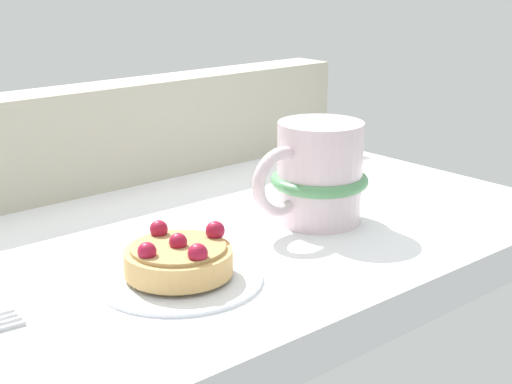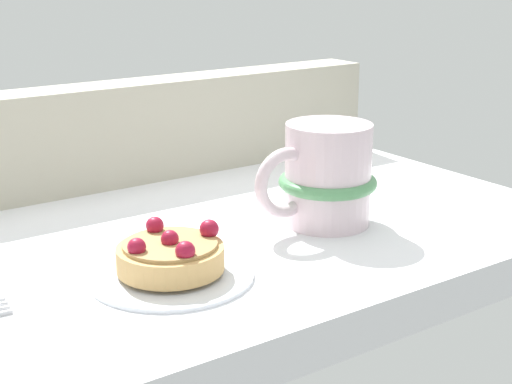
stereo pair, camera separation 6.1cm
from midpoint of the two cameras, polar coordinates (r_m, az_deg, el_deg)
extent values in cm
cube|color=white|center=(65.94, -10.07, -5.10)|extent=(73.21, 40.31, 3.50)
cube|color=#B2AD99|center=(78.82, -16.96, 3.44)|extent=(71.74, 5.26, 10.46)
cylinder|color=silver|center=(57.24, -8.85, -6.33)|extent=(12.45, 12.45, 0.66)
cylinder|color=silver|center=(57.31, -8.84, -6.48)|extent=(6.85, 6.85, 0.33)
cylinder|color=tan|center=(56.76, -8.91, -5.18)|extent=(8.02, 8.02, 1.82)
cylinder|color=#AB854F|center=(56.37, -8.96, -4.19)|extent=(7.06, 7.06, 0.30)
sphere|color=maroon|center=(56.21, -8.98, -3.77)|extent=(1.34, 1.34, 1.34)
sphere|color=maroon|center=(57.46, -6.51, -3.04)|extent=(1.49, 1.49, 1.49)
sphere|color=maroon|center=(58.71, -10.27, -2.79)|extent=(1.39, 1.39, 1.39)
sphere|color=maroon|center=(54.81, -11.35, -4.44)|extent=(1.36, 1.36, 1.36)
sphere|color=maroon|center=(53.87, -7.65, -4.64)|extent=(1.44, 1.44, 1.44)
cylinder|color=silver|center=(67.85, 2.22, 1.44)|extent=(7.63, 7.63, 9.12)
torus|color=#569960|center=(68.05, 2.21, 0.86)|extent=(8.76, 8.76, 1.09)
torus|color=silver|center=(64.85, -0.83, 0.70)|extent=(6.21, 1.10, 6.21)
camera|label=1|loc=(0.03, -92.86, -0.89)|focal=53.53mm
camera|label=2|loc=(0.03, 87.14, 0.89)|focal=53.53mm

